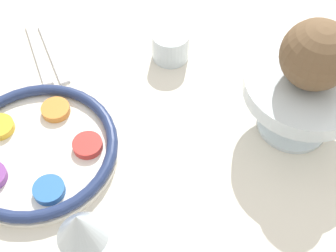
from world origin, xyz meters
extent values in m
cube|color=silver|center=(0.00, 0.00, 0.38)|extent=(1.47, 1.00, 0.75)
cylinder|color=white|center=(-0.32, 0.05, 0.76)|extent=(0.29, 0.29, 0.01)
torus|color=navy|center=(-0.32, 0.05, 0.77)|extent=(0.29, 0.29, 0.02)
cylinder|color=red|center=(-0.23, 0.05, 0.77)|extent=(0.05, 0.05, 0.01)
cylinder|color=orange|center=(-0.29, 0.13, 0.77)|extent=(0.05, 0.05, 0.01)
cylinder|color=#2D6BB7|center=(-0.29, -0.03, 0.77)|extent=(0.05, 0.05, 0.01)
cylinder|color=silver|center=(-0.23, -0.14, 0.76)|extent=(0.06, 0.06, 0.00)
cylinder|color=silver|center=(-0.23, -0.14, 0.79)|extent=(0.01, 0.01, 0.06)
cone|color=silver|center=(-0.23, -0.14, 0.85)|extent=(0.08, 0.08, 0.06)
cylinder|color=silver|center=(0.14, 0.08, 0.76)|extent=(0.13, 0.13, 0.01)
cylinder|color=silver|center=(0.14, 0.08, 0.81)|extent=(0.03, 0.03, 0.08)
cylinder|color=silver|center=(0.14, 0.08, 0.86)|extent=(0.21, 0.21, 0.03)
sphere|color=orange|center=(0.15, 0.09, 0.92)|extent=(0.09, 0.09, 0.09)
sphere|color=brown|center=(0.14, 0.08, 0.94)|extent=(0.11, 0.11, 0.11)
cylinder|color=silver|center=(-0.07, 0.27, 0.79)|extent=(0.08, 0.08, 0.06)
cube|color=silver|center=(-0.34, 0.30, 0.76)|extent=(0.07, 0.18, 0.01)
cube|color=silver|center=(-0.31, 0.30, 0.76)|extent=(0.08, 0.18, 0.01)
camera|label=1|loc=(-0.13, -0.42, 1.46)|focal=50.00mm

